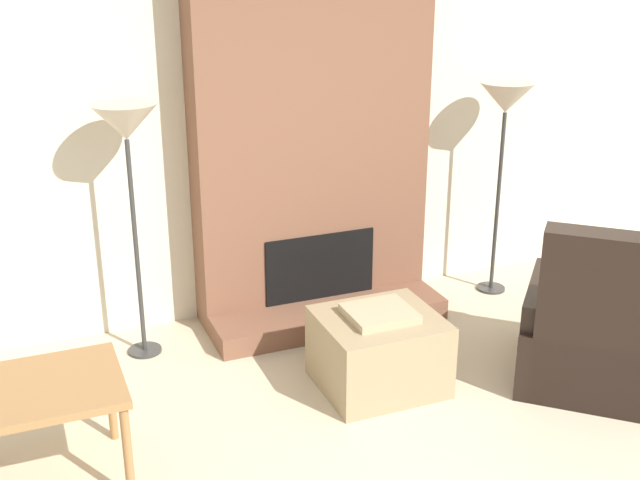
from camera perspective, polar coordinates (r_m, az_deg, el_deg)
wall_back at (r=5.69m, az=-1.31°, el=7.86°), size 7.17×0.06×2.60m
fireplace at (r=5.52m, az=-0.52°, el=6.55°), size 1.66×0.70×2.60m
ottoman at (r=4.88m, az=4.19°, el=-7.83°), size 0.70×0.63×0.51m
armchair at (r=5.12m, az=18.68°, el=-6.58°), size 1.18×1.19×1.07m
side_table at (r=4.14m, az=-18.89°, el=-10.51°), size 0.73×0.63×0.56m
floor_lamp_left at (r=4.96m, az=-13.62°, el=7.47°), size 0.40×0.40×1.65m
floor_lamp_right at (r=5.97m, az=13.06°, el=9.28°), size 0.40×0.40×1.61m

